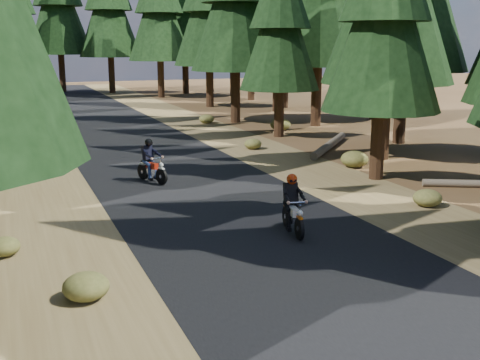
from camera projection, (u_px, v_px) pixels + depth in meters
name	position (u px, v px, depth m)	size (l,w,h in m)	color
ground	(264.00, 240.00, 13.83)	(120.00, 120.00, 0.00)	#49311A
road	(198.00, 191.00, 18.36)	(6.00, 100.00, 0.01)	black
shoulder_l	(40.00, 206.00, 16.71)	(3.20, 100.00, 0.01)	brown
shoulder_r	(330.00, 179.00, 20.00)	(3.20, 100.00, 0.01)	brown
log_near	(329.00, 145.00, 25.70)	(0.32, 0.32, 5.72)	#4C4233
understory_shrubs	(226.00, 165.00, 20.90)	(16.48, 31.01, 0.64)	#474C1E
rider_lead	(293.00, 214.00, 14.21)	(0.73, 1.64, 1.41)	silver
rider_follow	(152.00, 168.00, 19.45)	(1.03, 1.64, 1.41)	#A21B0A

